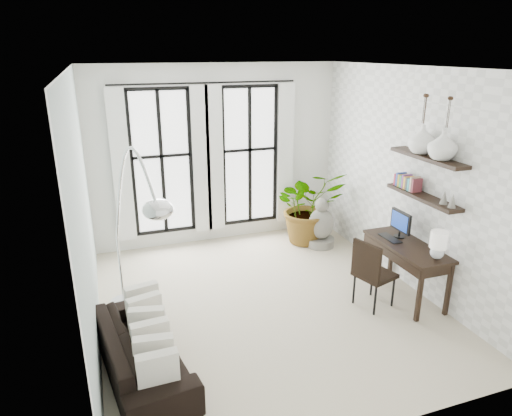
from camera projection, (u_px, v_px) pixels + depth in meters
name	position (u px, v px, depth m)	size (l,w,h in m)	color
floor	(265.00, 302.00, 6.49)	(5.00, 5.00, 0.00)	beige
ceiling	(267.00, 68.00, 5.44)	(5.00, 5.00, 0.00)	white
wall_left	(84.00, 215.00, 5.26)	(5.00, 5.00, 0.00)	#9EB0AA
wall_right	(410.00, 180.00, 6.67)	(5.00, 5.00, 0.00)	white
wall_back	(217.00, 156.00, 8.19)	(4.50, 4.50, 0.00)	white
windows	(207.00, 160.00, 8.08)	(3.26, 0.13, 2.65)	white
wall_shelves	(423.00, 180.00, 6.19)	(0.25, 1.30, 0.60)	black
sofa	(141.00, 350.00, 5.01)	(1.92, 0.75, 0.56)	black
throw_pillows	(149.00, 331.00, 4.97)	(0.40, 1.52, 0.40)	silver
plant	(309.00, 206.00, 8.35)	(1.25, 1.09, 1.39)	#2D7228
desk	(409.00, 250.00, 6.38)	(0.58, 1.37, 1.20)	black
desk_chair	(371.00, 270.00, 6.20)	(0.59, 0.59, 0.99)	black
arc_lamp	(132.00, 191.00, 5.19)	(0.74, 1.76, 2.42)	silver
buddha	(321.00, 226.00, 8.25)	(0.51, 0.51, 0.91)	gray
vase_a	(443.00, 145.00, 5.75)	(0.37, 0.37, 0.38)	white
vase_b	(422.00, 139.00, 6.11)	(0.37, 0.37, 0.38)	white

